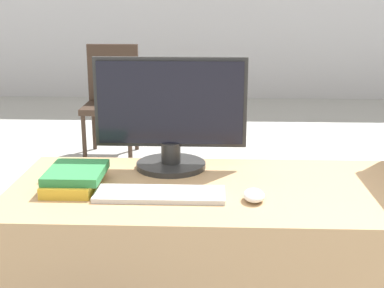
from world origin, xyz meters
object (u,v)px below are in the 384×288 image
(monitor, at_px, (170,116))
(far_chair, at_px, (112,95))
(mouse, at_px, (254,195))
(book_stack, at_px, (75,177))
(keyboard, at_px, (160,194))

(monitor, bearing_deg, far_chair, 105.50)
(mouse, height_order, book_stack, book_stack)
(mouse, xyz_separation_m, far_chair, (-1.00, 2.91, -0.23))
(monitor, relative_size, keyboard, 1.33)
(monitor, bearing_deg, book_stack, -145.21)
(monitor, bearing_deg, keyboard, -92.39)
(monitor, xyz_separation_m, mouse, (0.29, -0.33, -0.18))
(keyboard, distance_m, mouse, 0.30)
(keyboard, xyz_separation_m, far_chair, (-0.70, 2.88, -0.22))
(monitor, height_order, book_stack, monitor)
(mouse, bearing_deg, far_chair, 109.04)
(book_stack, bearing_deg, mouse, -10.48)
(keyboard, bearing_deg, far_chair, 103.71)
(book_stack, distance_m, far_chair, 2.84)
(monitor, relative_size, far_chair, 0.60)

